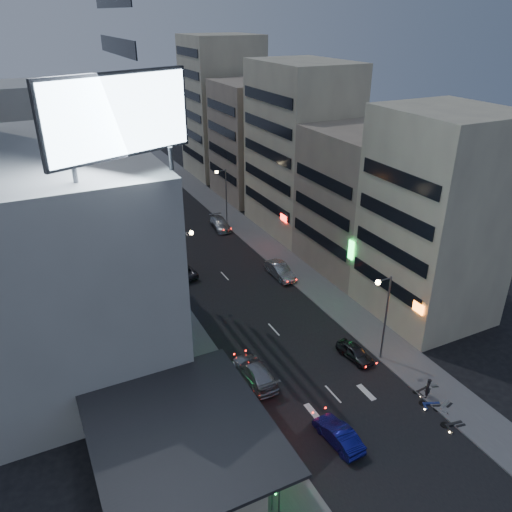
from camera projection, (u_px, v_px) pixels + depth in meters
ground at (364, 428)px, 36.32m from camera, size 180.00×180.00×0.00m
sidewalk_left at (147, 275)px, 57.30m from camera, size 4.00×120.00×0.12m
sidewalk_right at (270, 249)px, 63.65m from camera, size 4.00×120.00×0.12m
food_court at (170, 456)px, 31.55m from camera, size 11.00×13.00×3.88m
white_building at (63, 255)px, 41.74m from camera, size 14.00×24.00×18.00m
shophouse_near at (435, 219)px, 46.34m from camera, size 10.00×11.00×20.00m
shophouse_mid at (362, 201)px, 56.69m from camera, size 11.00×12.00×16.00m
shophouse_far at (301, 150)px, 65.65m from camera, size 10.00×14.00×22.00m
far_left_a at (48, 166)px, 62.04m from camera, size 11.00×10.00×20.00m
far_left_b at (38, 161)px, 73.42m from camera, size 12.00×10.00×15.00m
far_right_a at (254, 141)px, 78.81m from camera, size 11.00×12.00×18.00m
far_right_b at (222, 107)px, 88.98m from camera, size 12.00×12.00×24.00m
billboard at (119, 117)px, 29.69m from camera, size 9.52×3.75×6.20m
street_lamp_right_near at (383, 307)px, 41.14m from camera, size 1.60×0.44×8.02m
street_lamp_left at (184, 258)px, 49.35m from camera, size 1.60×0.44×8.02m
street_lamp_right_far at (223, 189)px, 68.54m from camera, size 1.60×0.44×8.02m
parked_car_right_near at (355, 352)px, 43.38m from camera, size 1.95×3.91×1.28m
parked_car_right_mid at (280, 270)px, 56.80m from camera, size 1.73×4.82×1.58m
parked_car_left at (183, 270)px, 57.18m from camera, size 2.55×4.85×1.30m
parked_car_right_far at (220, 224)px, 69.55m from camera, size 2.55×5.21×1.46m
road_car_blue at (338, 435)px, 34.83m from camera, size 1.77×4.37×1.41m
road_car_silver at (254, 372)px, 40.76m from camera, size 2.33×5.58×1.61m
person at (428, 388)px, 38.73m from camera, size 0.76×0.70×1.74m
scooter_black_a at (462, 414)px, 36.58m from camera, size 1.01×2.14×1.26m
scooter_silver_a at (448, 394)px, 38.48m from camera, size 1.16×2.07×1.20m
scooter_blue at (440, 396)px, 38.34m from camera, size 1.36×2.04×1.19m
scooter_black_b at (427, 381)px, 40.00m from camera, size 0.72×1.81×1.09m
scooter_silver_b at (438, 379)px, 40.26m from camera, size 1.07×1.69×0.98m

